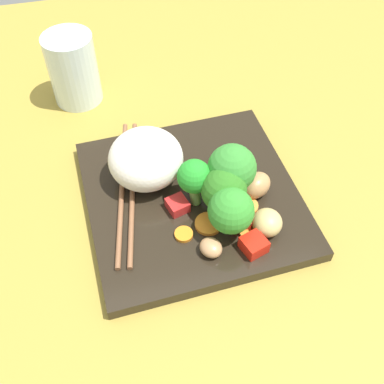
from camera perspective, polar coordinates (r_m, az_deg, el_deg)
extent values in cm
cube|color=olive|center=(58.55, 0.04, -1.80)|extent=(110.00, 110.00, 2.00)
cube|color=black|center=(57.14, 0.04, -0.69)|extent=(26.37, 26.37, 1.58)
ellipsoid|color=white|center=(56.03, -5.69, 4.07)|extent=(11.03, 11.11, 6.74)
cylinder|color=#5BA149|center=(55.77, 4.73, 0.94)|extent=(3.18, 3.12, 3.15)
sphere|color=#33842F|center=(53.20, 4.92, 2.93)|extent=(5.68, 5.68, 5.68)
cylinder|color=#5F943F|center=(54.23, 3.82, -1.69)|extent=(1.90, 1.94, 2.10)
sphere|color=#2B6D1E|center=(52.11, 3.92, 0.25)|extent=(5.23, 5.23, 5.23)
cylinder|color=#6DA046|center=(54.79, 0.52, -0.25)|extent=(2.07, 1.96, 2.78)
sphere|color=#239027|center=(52.77, 0.29, 1.92)|extent=(4.02, 4.02, 4.02)
cylinder|color=#60904A|center=(52.51, 4.23, -4.15)|extent=(2.03, 1.88, 2.18)
sphere|color=#31882B|center=(50.10, 4.81, -2.30)|extent=(5.13, 5.13, 5.13)
cylinder|color=orange|center=(55.17, 6.74, -1.81)|extent=(3.60, 3.60, 0.74)
cylinder|color=orange|center=(52.65, -1.02, -5.20)|extent=(2.47, 2.47, 0.44)
cylinder|color=orange|center=(53.11, 7.04, -4.99)|extent=(2.81, 2.81, 0.50)
cylinder|color=orange|center=(53.51, 2.03, -3.92)|extent=(4.42, 4.42, 0.46)
cube|color=red|center=(53.65, 5.66, -2.98)|extent=(3.95, 3.99, 1.61)
cube|color=red|center=(54.57, -1.79, -1.61)|extent=(2.89, 2.83, 1.37)
cube|color=red|center=(51.56, 7.60, -6.42)|extent=(3.17, 3.17, 1.69)
ellipsoid|color=tan|center=(56.15, 2.55, 0.57)|extent=(2.36, 2.75, 1.63)
ellipsoid|color=#AE804F|center=(55.95, 7.86, 0.82)|extent=(4.59, 4.90, 2.98)
ellipsoid|color=tan|center=(52.83, 9.20, -3.71)|extent=(4.27, 4.13, 2.76)
ellipsoid|color=tan|center=(50.95, 2.50, -6.80)|extent=(3.44, 3.31, 1.73)
cylinder|color=brown|center=(57.32, -8.60, 0.47)|extent=(22.42, 4.68, 0.62)
cylinder|color=brown|center=(57.19, -7.30, 0.53)|extent=(22.42, 4.68, 0.62)
cylinder|color=silver|center=(71.14, -14.37, 14.40)|extent=(7.07, 7.07, 10.34)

